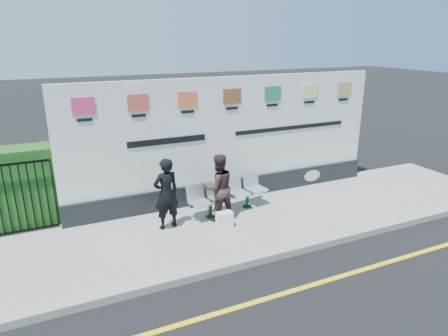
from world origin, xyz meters
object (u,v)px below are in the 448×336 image
at_px(bench, 229,203).
at_px(woman_right, 218,188).
at_px(woman_left, 166,194).
at_px(billboard, 230,147).

height_order(bench, woman_right, woman_right).
xyz_separation_m(bench, woman_left, (-1.53, -0.16, 0.56)).
relative_size(bench, woman_left, 1.28).
distance_m(woman_left, woman_right, 1.15).
xyz_separation_m(billboard, woman_right, (-0.79, -1.07, -0.55)).
relative_size(billboard, woman_left, 5.21).
distance_m(bench, woman_right, 0.71).
bearing_deg(bench, woman_right, -155.54).
bearing_deg(woman_left, bench, 176.95).
xyz_separation_m(bench, woman_right, (-0.39, -0.25, 0.54)).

